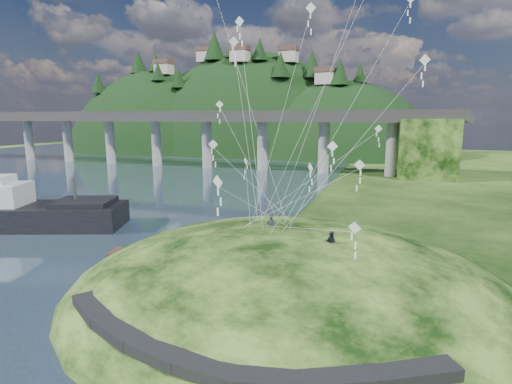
% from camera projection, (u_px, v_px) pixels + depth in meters
% --- Properties ---
extents(ground, '(320.00, 320.00, 0.00)m').
position_uv_depth(ground, '(183.00, 289.00, 31.45)').
color(ground, black).
rests_on(ground, ground).
extents(grass_hill, '(36.00, 32.00, 13.00)m').
position_uv_depth(grass_hill, '(288.00, 311.00, 31.00)').
color(grass_hill, black).
rests_on(grass_hill, ground).
extents(footpath, '(22.29, 5.84, 0.83)m').
position_uv_depth(footpath, '(218.00, 350.00, 19.61)').
color(footpath, black).
rests_on(footpath, ground).
extents(bridge, '(160.00, 11.00, 15.00)m').
position_uv_depth(bridge, '(226.00, 131.00, 103.23)').
color(bridge, '#2D2B2B').
rests_on(bridge, ground).
extents(far_ridge, '(153.00, 70.00, 94.50)m').
position_uv_depth(far_ridge, '(239.00, 170.00, 160.29)').
color(far_ridge, black).
rests_on(far_ridge, ground).
extents(work_barge, '(24.91, 14.28, 8.43)m').
position_uv_depth(work_barge, '(19.00, 211.00, 48.64)').
color(work_barge, black).
rests_on(work_barge, ground).
extents(wooden_dock, '(14.41, 6.08, 1.02)m').
position_uv_depth(wooden_dock, '(185.00, 253.00, 38.37)').
color(wooden_dock, '#3B2718').
rests_on(wooden_dock, ground).
extents(kite_flyers, '(5.78, 2.75, 1.88)m').
position_uv_depth(kite_flyers, '(304.00, 224.00, 28.92)').
color(kite_flyers, '#242630').
rests_on(kite_flyers, ground).
extents(kite_swarm, '(19.90, 15.00, 21.77)m').
position_uv_depth(kite_swarm, '(301.00, 94.00, 31.12)').
color(kite_swarm, silver).
rests_on(kite_swarm, ground).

